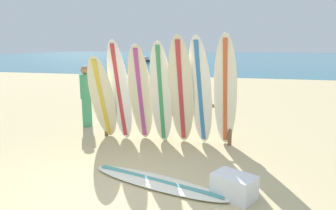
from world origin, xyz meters
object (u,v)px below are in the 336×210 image
(beachgoer_standing, at_px, (86,94))
(surfboard_leaning_center_left, at_px, (141,94))
(surfboard_leaning_center, at_px, (161,94))
(surfboard_leaning_center_right, at_px, (181,93))
(surfboard_rack, at_px, (165,112))
(cooler_box, at_px, (234,186))
(small_boat_offshore, at_px, (145,60))
(surfboard_lying_on_sand, at_px, (157,182))
(surfboard_leaning_right, at_px, (200,93))
(surfboard_leaning_far_right, at_px, (225,93))
(surfboard_leaning_far_left, at_px, (102,98))
(surfboard_leaning_left, at_px, (120,91))

(beachgoer_standing, bearing_deg, surfboard_leaning_center_left, -28.26)
(surfboard_leaning_center, height_order, surfboard_leaning_center_right, surfboard_leaning_center_right)
(surfboard_rack, relative_size, cooler_box, 5.20)
(surfboard_leaning_center_right, relative_size, small_boat_offshore, 0.86)
(surfboard_lying_on_sand, relative_size, beachgoer_standing, 1.52)
(surfboard_lying_on_sand, height_order, beachgoer_standing, beachgoer_standing)
(surfboard_leaning_right, xyz_separation_m, beachgoer_standing, (-3.29, 1.05, -0.29))
(surfboard_leaning_far_right, relative_size, surfboard_lying_on_sand, 0.97)
(surfboard_leaning_far_right, xyz_separation_m, beachgoer_standing, (-3.81, 1.04, -0.31))
(surfboard_leaning_far_left, relative_size, surfboard_leaning_left, 0.86)
(surfboard_leaning_far_right, relative_size, small_boat_offshore, 0.87)
(surfboard_lying_on_sand, distance_m, beachgoer_standing, 4.27)
(surfboard_leaning_center_left, height_order, beachgoer_standing, surfboard_leaning_center_left)
(surfboard_leaning_left, bearing_deg, cooler_box, -38.67)
(cooler_box, bearing_deg, surfboard_leaning_left, 169.24)
(small_boat_offshore, bearing_deg, surfboard_rack, -70.67)
(surfboard_leaning_center, distance_m, surfboard_leaning_right, 0.86)
(beachgoer_standing, bearing_deg, surfboard_leaning_far_left, -46.79)
(surfboard_leaning_center, xyz_separation_m, surfboard_lying_on_sand, (0.46, -1.91, -1.13))
(surfboard_leaning_center_right, bearing_deg, surfboard_leaning_left, 176.81)
(surfboard_leaning_far_right, height_order, cooler_box, surfboard_leaning_far_right)
(surfboard_leaning_center_right, relative_size, surfboard_leaning_right, 1.00)
(surfboard_rack, height_order, small_boat_offshore, surfboard_rack)
(surfboard_leaning_left, relative_size, surfboard_leaning_center, 1.01)
(surfboard_leaning_left, xyz_separation_m, small_boat_offshore, (-10.86, 34.09, -0.92))
(surfboard_leaning_left, distance_m, surfboard_leaning_center, 1.01)
(surfboard_leaning_far_right, height_order, small_boat_offshore, surfboard_leaning_far_right)
(surfboard_leaning_right, bearing_deg, beachgoer_standing, 162.26)
(surfboard_leaning_far_right, distance_m, beachgoer_standing, 3.96)
(surfboard_rack, bearing_deg, small_boat_offshore, 109.33)
(surfboard_leaning_center, relative_size, surfboard_leaning_far_right, 0.94)
(surfboard_leaning_left, xyz_separation_m, surfboard_leaning_center, (1.01, -0.08, -0.01))
(surfboard_leaning_center, height_order, small_boat_offshore, surfboard_leaning_center)
(surfboard_leaning_center_right, height_order, beachgoer_standing, surfboard_leaning_center_right)
(surfboard_leaning_center, bearing_deg, surfboard_leaning_center_left, 172.42)
(surfboard_leaning_center_left, xyz_separation_m, surfboard_leaning_center, (0.50, -0.07, 0.03))
(surfboard_leaning_far_right, xyz_separation_m, small_boat_offshore, (-13.24, 34.11, -0.98))
(surfboard_leaning_far_right, height_order, surfboard_lying_on_sand, surfboard_leaning_far_right)
(surfboard_leaning_center_left, height_order, small_boat_offshore, surfboard_leaning_center_left)
(surfboard_leaning_far_left, distance_m, beachgoer_standing, 1.49)
(surfboard_leaning_left, bearing_deg, surfboard_leaning_center_left, -1.94)
(surfboard_leaning_center, bearing_deg, surfboard_leaning_right, 3.65)
(surfboard_lying_on_sand, height_order, cooler_box, cooler_box)
(surfboard_leaning_center_right, bearing_deg, surfboard_leaning_far_left, 179.40)
(cooler_box, bearing_deg, beachgoer_standing, 170.25)
(surfboard_leaning_far_left, xyz_separation_m, surfboard_leaning_left, (0.41, 0.06, 0.17))
(surfboard_leaning_center_left, distance_m, surfboard_leaning_center_right, 0.95)
(surfboard_leaning_left, relative_size, surfboard_leaning_center_left, 1.04)
(surfboard_lying_on_sand, xyz_separation_m, beachgoer_standing, (-2.89, 3.02, 0.89))
(surfboard_leaning_far_left, bearing_deg, surfboard_rack, 15.47)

